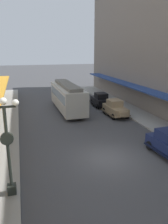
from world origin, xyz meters
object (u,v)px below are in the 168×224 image
Objects in this scene: streetcar at (67,96)px; lamp_post_with_clock at (7,144)px; parked_car_2 at (100,99)px; parked_car_3 at (115,108)px.

streetcar is 16.98m from lamp_post_with_clock.
parked_car_2 is 20.37m from lamp_post_with_clock.
parked_car_3 is at bearing -89.38° from parked_car_2.
parked_car_2 is at bearing 90.62° from parked_car_3.
streetcar is 1.87× the size of lamp_post_with_clock.
lamp_post_with_clock is at bearing -132.65° from parked_car_3.
streetcar reaches higher than parked_car_2.
parked_car_3 is 0.44× the size of streetcar.
lamp_post_with_clock is (-11.14, -16.93, 2.04)m from parked_car_2.
streetcar is at bearing -165.65° from parked_car_2.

